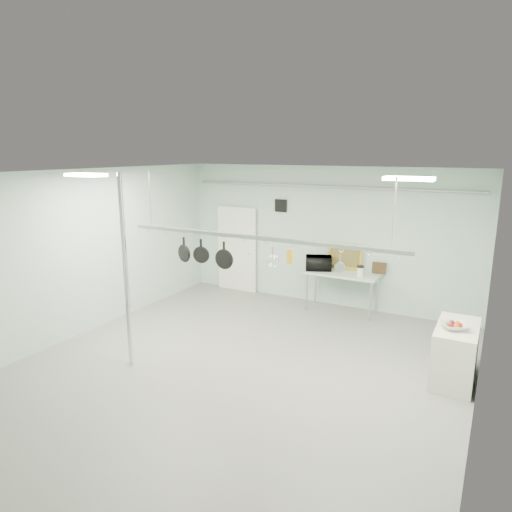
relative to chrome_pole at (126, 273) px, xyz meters
The scene contains 25 objects.
floor 2.41m from the chrome_pole, 19.44° to the left, with size 8.00×8.00×0.00m, color gray.
ceiling 2.40m from the chrome_pole, 19.44° to the left, with size 7.00×8.00×0.02m, color silver.
back_wall 4.89m from the chrome_pole, 69.68° to the left, with size 7.00×0.02×3.20m, color #A0C0B3.
right_wall 5.22m from the chrome_pole, ahead, with size 0.02×8.00×3.20m, color #A0C0B3.
door 4.61m from the chrome_pole, 97.53° to the left, with size 1.10×0.10×2.20m, color silver.
wall_vent 4.65m from the chrome_pole, 82.52° to the left, with size 0.30×0.04×0.30m, color black.
conduit_pipe 4.95m from the chrome_pole, 69.30° to the left, with size 0.07×0.07×6.60m, color gray.
chrome_pole is the anchor object (origin of this frame).
prep_table 4.85m from the chrome_pole, 61.29° to the left, with size 1.60×0.70×0.91m.
side_cabinet 5.37m from the chrome_pole, 22.41° to the left, with size 0.60×1.20×0.90m, color beige.
pot_rack 2.19m from the chrome_pole, 25.35° to the left, with size 4.80×0.06×1.00m.
light_panel_left 1.65m from the chrome_pole, 158.20° to the right, with size 0.65×0.30×0.05m, color white.
light_panel_right 4.55m from the chrome_pole, 16.31° to the left, with size 0.65×0.30×0.05m, color white.
microwave 4.55m from the chrome_pole, 67.22° to the left, with size 0.57×0.39×0.32m, color black.
coffee_canister 4.94m from the chrome_pole, 56.13° to the left, with size 0.14×0.14×0.20m, color silver.
painting_large 5.05m from the chrome_pole, 63.46° to the left, with size 0.78×0.05×0.58m, color gold.
painting_small 5.45m from the chrome_pole, 56.09° to the left, with size 0.30×0.04×0.25m, color #332312.
fruit_bowl 5.19m from the chrome_pole, 21.16° to the left, with size 0.39×0.39×0.10m, color silver.
skillet_left 1.07m from the chrome_pole, 60.81° to the left, with size 0.31×0.06×0.42m, color black, non-canonical shape.
skillet_mid 1.28m from the chrome_pole, 46.28° to the left, with size 0.29×0.06×0.41m, color black, non-canonical shape.
skillet_right 1.62m from the chrome_pole, 34.34° to the left, with size 0.33×0.06×0.46m, color black, non-canonical shape.
whisk 2.41m from the chrome_pole, 22.15° to the left, with size 0.20×0.20×0.36m, color silver, non-canonical shape.
grater 2.68m from the chrome_pole, 19.79° to the left, with size 0.10×0.02×0.24m, color orange, non-canonical shape.
saucepan 3.43m from the chrome_pole, 15.32° to the left, with size 0.14×0.09×0.26m, color #AAAAAF, non-canonical shape.
fruit_cluster 5.18m from the chrome_pole, 21.16° to the left, with size 0.24×0.24×0.09m, color maroon, non-canonical shape.
Camera 1 is at (3.55, -5.86, 3.53)m, focal length 32.00 mm.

